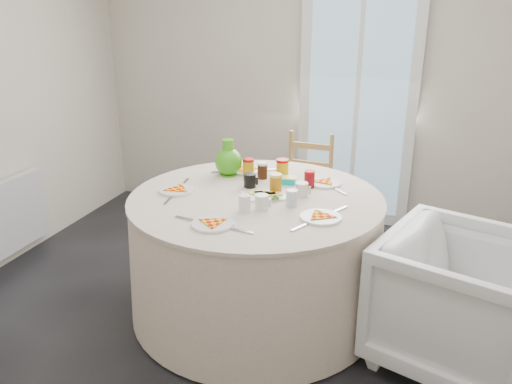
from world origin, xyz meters
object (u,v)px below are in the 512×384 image
(wooden_chair, at_px, (304,187))
(armchair, at_px, (462,300))
(green_pitcher, at_px, (228,161))
(table, at_px, (256,255))

(wooden_chair, bearing_deg, armchair, -43.80)
(armchair, relative_size, green_pitcher, 3.42)
(armchair, bearing_deg, table, 100.11)
(wooden_chair, relative_size, green_pitcher, 3.75)
(wooden_chair, bearing_deg, green_pitcher, -111.59)
(table, distance_m, armchair, 1.22)
(table, height_order, armchair, armchair)
(wooden_chair, distance_m, green_pitcher, 0.93)
(armchair, xyz_separation_m, green_pitcher, (-1.50, 0.53, 0.48))
(table, distance_m, wooden_chair, 1.09)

